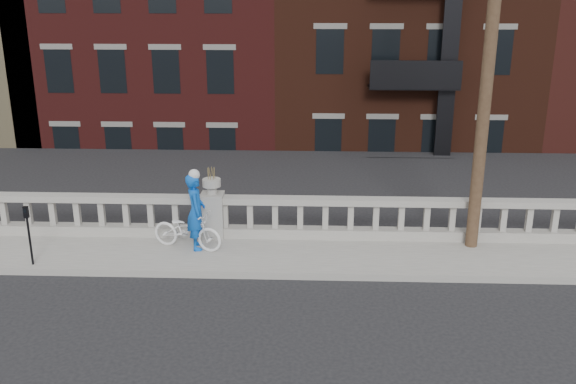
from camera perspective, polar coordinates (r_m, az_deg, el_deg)
name	(u,v)px	position (r m, az deg, el deg)	size (l,w,h in m)	color
ground	(183,323)	(12.48, -9.33, -11.38)	(120.00, 120.00, 0.00)	black
sidewalk	(208,254)	(15.09, -7.15, -5.53)	(32.00, 2.20, 0.15)	gray
balustrade	(213,217)	(15.75, -6.69, -2.26)	(28.00, 0.34, 1.03)	gray
planter_pedestal	(213,210)	(15.68, -6.71, -1.61)	(0.55, 0.55, 1.76)	gray
lower_level	(278,52)	(33.89, -0.93, 12.32)	(80.00, 44.00, 20.80)	#605E59
utility_pole	(492,25)	(14.74, 17.70, 13.98)	(1.60, 0.28, 10.00)	#422D1E
parking_meter_d	(28,229)	(15.07, -22.09, -3.05)	(0.10, 0.09, 1.36)	black
bicycle	(187,230)	(15.14, -8.94, -3.36)	(0.60, 1.73, 0.91)	white
cyclist	(196,211)	(14.97, -8.19, -1.73)	(0.66, 0.43, 1.81)	blue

